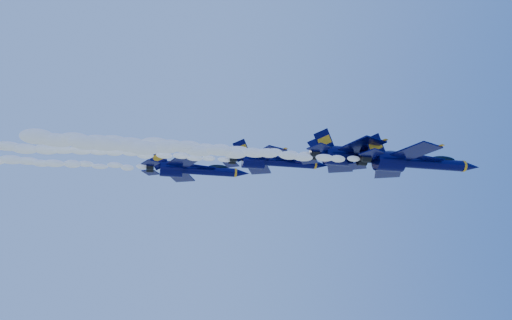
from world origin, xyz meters
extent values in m
cylinder|color=#040437|center=(19.28, -10.06, 151.59)|extent=(9.82, 1.64, 1.64)
ellipsoid|color=#040437|center=(12.40, -10.06, 151.53)|extent=(1.70, 2.95, 6.98)
cone|color=#040437|center=(25.61, -10.06, 151.59)|extent=(2.84, 1.64, 1.64)
cylinder|color=#F9A015|center=(24.30, -10.06, 151.59)|extent=(0.38, 1.70, 1.70)
ellipsoid|color=black|center=(21.13, -10.06, 152.41)|extent=(3.93, 1.28, 1.08)
cube|color=#F9A015|center=(21.13, -10.06, 152.08)|extent=(4.58, 1.09, 0.20)
cube|color=#040437|center=(14.37, -14.42, 151.59)|extent=(5.85, 6.93, 0.20)
cube|color=#040437|center=(14.37, -5.69, 151.59)|extent=(5.85, 6.93, 0.20)
cube|color=#F9A015|center=(15.90, -14.42, 151.70)|extent=(2.63, 5.46, 0.11)
cube|color=#F9A015|center=(15.90, -5.69, 151.70)|extent=(2.63, 5.46, 0.11)
cube|color=#040437|center=(10.00, -11.20, 153.22)|extent=(3.55, 1.12, 3.83)
cube|color=#040437|center=(10.00, -8.91, 153.22)|extent=(3.55, 1.12, 3.83)
cylinder|color=black|center=(8.59, -10.77, 151.48)|extent=(1.31, 1.20, 1.20)
cylinder|color=black|center=(8.59, -9.35, 151.48)|extent=(1.31, 1.20, 1.20)
cube|color=#F9A015|center=(16.00, -10.06, 152.44)|extent=(12.00, 0.38, 0.09)
ellipsoid|color=white|center=(-11.76, -10.06, 151.24)|extent=(39.60, 2.13, 1.91)
cylinder|color=#040437|center=(13.15, -6.18, 153.42)|extent=(9.96, 1.66, 1.66)
ellipsoid|color=#040437|center=(6.18, -6.18, 153.36)|extent=(1.73, 2.99, 7.08)
cone|color=#040437|center=(19.57, -6.18, 153.42)|extent=(2.88, 1.66, 1.66)
cylinder|color=#F9A015|center=(18.24, -6.18, 153.42)|extent=(0.39, 1.73, 1.73)
ellipsoid|color=black|center=(15.03, -6.18, 154.25)|extent=(3.98, 1.29, 1.10)
cube|color=#F9A015|center=(15.03, -6.18, 153.91)|extent=(4.65, 1.11, 0.20)
cube|color=#040437|center=(8.17, -10.61, 153.42)|extent=(5.93, 7.03, 0.20)
cube|color=#040437|center=(8.17, -1.76, 153.42)|extent=(5.93, 7.03, 0.20)
cube|color=#F9A015|center=(9.72, -10.61, 153.53)|extent=(2.67, 5.54, 0.11)
cube|color=#F9A015|center=(9.72, -1.76, 153.53)|extent=(2.67, 5.54, 0.11)
cube|color=#040437|center=(3.75, -7.34, 155.08)|extent=(3.60, 1.14, 3.88)
cube|color=#040437|center=(3.75, -5.02, 155.08)|extent=(3.60, 1.14, 3.88)
cylinder|color=black|center=(2.31, -6.90, 153.31)|extent=(1.33, 1.22, 1.22)
cylinder|color=black|center=(2.31, -5.46, 153.31)|extent=(1.33, 1.22, 1.22)
cube|color=#F9A015|center=(9.83, -6.18, 154.28)|extent=(12.17, 0.39, 0.09)
ellipsoid|color=white|center=(-18.05, -6.18, 153.07)|extent=(39.60, 2.16, 1.94)
cylinder|color=#040437|center=(0.59, 1.25, 154.45)|extent=(8.54, 1.42, 1.42)
ellipsoid|color=#040437|center=(-5.38, 1.25, 154.40)|extent=(1.48, 2.56, 6.07)
cone|color=#040437|center=(6.10, 1.25, 154.45)|extent=(2.47, 1.42, 1.42)
cylinder|color=#F9A015|center=(4.96, 1.25, 154.45)|extent=(0.33, 1.48, 1.48)
ellipsoid|color=black|center=(2.21, 1.25, 155.16)|extent=(3.42, 1.11, 0.94)
cube|color=#F9A015|center=(2.21, 1.25, 154.87)|extent=(3.98, 0.95, 0.17)
cube|color=#040437|center=(-3.67, -2.54, 154.45)|extent=(5.09, 6.03, 0.17)
cube|color=#040437|center=(-3.67, 5.05, 154.45)|extent=(5.09, 6.03, 0.17)
cube|color=#F9A015|center=(-2.35, -2.54, 154.54)|extent=(2.29, 4.75, 0.09)
cube|color=#F9A015|center=(-2.35, 5.05, 154.54)|extent=(2.29, 4.75, 0.09)
cube|color=#040437|center=(-7.47, 0.26, 155.87)|extent=(3.09, 0.98, 3.33)
cube|color=#040437|center=(-7.47, 2.25, 155.87)|extent=(3.09, 0.98, 3.33)
cylinder|color=black|center=(-8.70, 0.64, 154.35)|extent=(1.14, 1.04, 1.04)
cylinder|color=black|center=(-8.70, 1.87, 154.35)|extent=(1.14, 1.04, 1.04)
cube|color=#F9A015|center=(-2.25, 1.25, 155.19)|extent=(10.44, 0.33, 0.08)
ellipsoid|color=white|center=(-28.98, 1.25, 154.11)|extent=(39.60, 1.85, 1.66)
cylinder|color=#040437|center=(-11.19, 14.55, 156.73)|extent=(9.76, 1.63, 1.63)
ellipsoid|color=#040437|center=(-18.02, 14.55, 156.67)|extent=(1.69, 2.93, 6.94)
cone|color=#040437|center=(-4.90, 14.55, 156.73)|extent=(2.82, 1.63, 1.63)
cylinder|color=#F9A015|center=(-6.20, 14.55, 156.73)|extent=(0.38, 1.69, 1.69)
ellipsoid|color=black|center=(-9.35, 14.55, 157.54)|extent=(3.90, 1.27, 1.07)
cube|color=#F9A015|center=(-9.35, 14.55, 157.22)|extent=(4.55, 1.08, 0.20)
cube|color=#040437|center=(-16.07, 10.21, 156.73)|extent=(5.81, 6.89, 0.20)
cube|color=#040437|center=(-16.07, 18.88, 156.73)|extent=(5.81, 6.89, 0.20)
cube|color=#F9A015|center=(-14.55, 10.21, 156.84)|extent=(2.61, 5.43, 0.11)
cube|color=#F9A015|center=(-14.55, 18.88, 156.84)|extent=(2.61, 5.43, 0.11)
cube|color=#040437|center=(-20.41, 13.41, 158.36)|extent=(3.53, 1.12, 3.80)
cube|color=#040437|center=(-20.41, 15.68, 158.36)|extent=(3.53, 1.12, 3.80)
cylinder|color=black|center=(-21.82, 13.84, 156.62)|extent=(1.30, 1.19, 1.19)
cylinder|color=black|center=(-21.82, 15.25, 156.62)|extent=(1.30, 1.19, 1.19)
cube|color=#F9A015|center=(-14.45, 14.55, 157.57)|extent=(11.93, 0.38, 0.09)
ellipsoid|color=white|center=(-42.16, 14.55, 156.38)|extent=(39.60, 2.11, 1.90)
camera|label=1|loc=(-19.68, -72.64, 126.79)|focal=35.00mm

